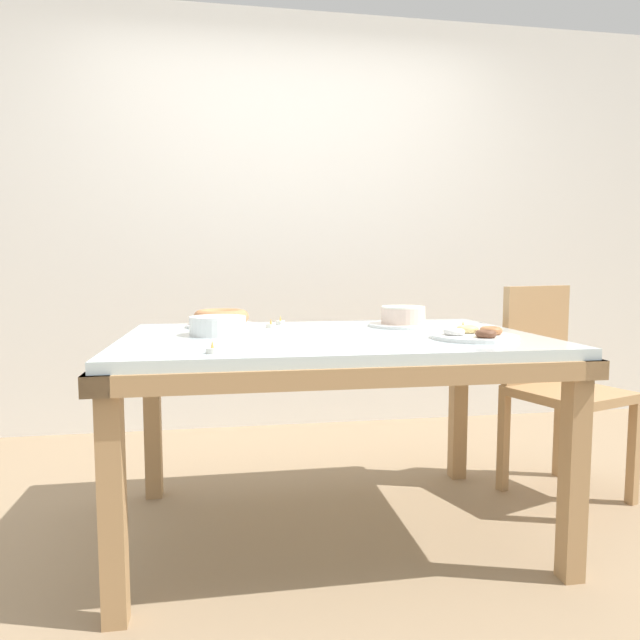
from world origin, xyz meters
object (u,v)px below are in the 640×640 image
at_px(tealight_near_front, 463,328).
at_px(cake_chocolate_round, 403,318).
at_px(tealight_right_edge, 271,325).
at_px(tealight_centre, 280,322).
at_px(pastry_platter, 475,335).
at_px(plate_stack, 218,326).
at_px(cake_golden_bundt, 221,319).
at_px(tealight_left_edge, 212,350).
at_px(chair, 555,379).

bearing_deg(tealight_near_front, cake_chocolate_round, 133.37).
bearing_deg(tealight_near_front, tealight_right_edge, 162.38).
bearing_deg(tealight_centre, pastry_platter, -44.18).
relative_size(plate_stack, tealight_near_front, 5.25).
bearing_deg(cake_chocolate_round, cake_golden_bundt, 171.72).
distance_m(plate_stack, tealight_left_edge, 0.46).
bearing_deg(chair, plate_stack, -173.39).
bearing_deg(tealight_centre, tealight_near_front, -27.92).
bearing_deg(cake_golden_bundt, tealight_near_front, -17.94).
bearing_deg(cake_chocolate_round, tealight_centre, 161.38).
height_order(plate_stack, tealight_near_front, plate_stack).
height_order(cake_chocolate_round, cake_golden_bundt, cake_chocolate_round).
distance_m(chair, cake_chocolate_round, 0.77).
relative_size(cake_chocolate_round, tealight_right_edge, 7.36).
relative_size(pastry_platter, tealight_near_front, 7.64).
distance_m(pastry_platter, tealight_centre, 0.88).
distance_m(cake_golden_bundt, tealight_right_edge, 0.22).
distance_m(chair, tealight_near_front, 0.62).
height_order(tealight_centre, tealight_right_edge, same).
relative_size(cake_chocolate_round, pastry_platter, 0.96).
bearing_deg(tealight_left_edge, tealight_centre, 70.81).
bearing_deg(cake_golden_bundt, tealight_left_edge, -91.79).
height_order(chair, tealight_right_edge, chair).
bearing_deg(cake_golden_bundt, plate_stack, -92.37).
height_order(tealight_left_edge, tealight_centre, same).
xyz_separation_m(cake_chocolate_round, cake_golden_bundt, (-0.77, 0.11, -0.00)).
height_order(chair, tealight_left_edge, chair).
bearing_deg(chair, tealight_centre, 171.79).
bearing_deg(tealight_near_front, chair, 19.79).
relative_size(cake_golden_bundt, plate_stack, 1.41).
xyz_separation_m(chair, tealight_right_edge, (-1.28, 0.05, 0.26)).
relative_size(tealight_centre, tealight_right_edge, 1.00).
relative_size(tealight_right_edge, tealight_near_front, 1.00).
relative_size(plate_stack, tealight_right_edge, 5.25).
bearing_deg(tealight_near_front, tealight_left_edge, -155.86).
height_order(cake_chocolate_round, tealight_near_front, cake_chocolate_round).
xyz_separation_m(cake_chocolate_round, tealight_near_front, (0.19, -0.20, -0.03)).
distance_m(chair, tealight_right_edge, 1.31).
height_order(pastry_platter, tealight_left_edge, pastry_platter).
xyz_separation_m(cake_golden_bundt, tealight_right_edge, (0.20, -0.07, -0.02)).
height_order(cake_golden_bundt, tealight_right_edge, cake_golden_bundt).
distance_m(cake_chocolate_round, cake_golden_bundt, 0.77).
bearing_deg(tealight_left_edge, chair, 22.64).
bearing_deg(cake_chocolate_round, pastry_platter, -74.50).
bearing_deg(chair, cake_golden_bundt, 175.49).
xyz_separation_m(tealight_centre, tealight_right_edge, (-0.05, -0.13, 0.00)).
xyz_separation_m(pastry_platter, tealight_right_edge, (-0.69, 0.48, -0.00)).
bearing_deg(cake_golden_bundt, tealight_centre, 13.14).
xyz_separation_m(pastry_platter, plate_stack, (-0.90, 0.26, 0.02)).
relative_size(tealight_left_edge, tealight_centre, 1.00).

